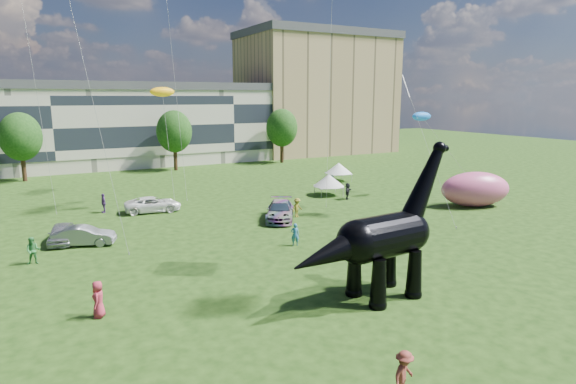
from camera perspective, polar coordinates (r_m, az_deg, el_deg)
name	(u,v)px	position (r m, az deg, el deg)	size (l,w,h in m)	color
ground	(316,330)	(23.76, 3.35, -15.96)	(220.00, 220.00, 0.00)	#16330C
terrace_row	(51,130)	(80.13, -26.26, 6.61)	(78.00, 11.00, 12.00)	beige
apartment_block	(316,96)	(97.46, 3.34, 11.30)	(28.00, 18.00, 22.00)	tan
tree_mid_left	(20,133)	(71.07, -29.18, 6.14)	(5.20, 5.20, 9.44)	#382314
tree_mid_right	(174,128)	(73.62, -13.35, 7.38)	(5.20, 5.20, 9.44)	#382314
tree_far_right	(282,125)	(80.22, -0.74, 7.97)	(5.20, 5.20, 9.44)	#382314
dinosaur_sculpture	(379,240)	(26.40, 10.75, -5.63)	(10.65, 3.10, 8.69)	black
car_silver	(61,233)	(40.24, -25.27, -4.46)	(1.70, 4.22, 1.44)	#B7B7BC
car_grey	(84,236)	(38.84, -23.02, -4.80)	(1.53, 4.40, 1.45)	slate
car_white	(153,204)	(47.81, -15.71, -1.42)	(2.42, 5.25, 1.46)	white
car_dark	(280,211)	(43.02, -0.95, -2.24)	(2.34, 5.74, 1.67)	#595960
gazebo_near	(329,180)	(53.82, 4.85, 1.37)	(4.17, 4.17, 2.39)	silver
gazebo_far	(339,168)	(63.15, 6.02, 2.82)	(3.89, 3.89, 2.40)	white
inflatable_pink	(475,189)	(51.67, 21.30, 0.31)	(7.01, 3.51, 3.51)	#DE568B
visitors	(191,234)	(36.30, -11.41, -4.92)	(52.64, 40.92, 1.89)	#355E86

